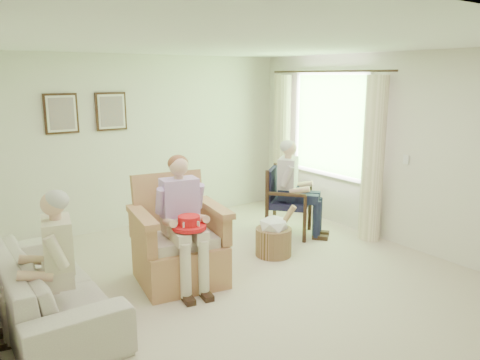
{
  "coord_description": "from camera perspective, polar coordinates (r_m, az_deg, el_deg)",
  "views": [
    {
      "loc": [
        -2.82,
        -3.95,
        2.29
      ],
      "look_at": [
        0.34,
        0.59,
        1.05
      ],
      "focal_mm": 35.0,
      "sensor_mm": 36.0,
      "label": 1
    }
  ],
  "objects": [
    {
      "name": "floor",
      "position": [
        5.36,
        0.6,
        -12.63
      ],
      "size": [
        5.5,
        5.5,
        0.0
      ],
      "primitive_type": "plane",
      "color": "beige",
      "rests_on": "ground"
    },
    {
      "name": "back_wall",
      "position": [
        7.33,
        -11.99,
        4.6
      ],
      "size": [
        5.0,
        0.04,
        2.6
      ],
      "primitive_type": "cube",
      "color": "silver",
      "rests_on": "ground"
    },
    {
      "name": "right_wall",
      "position": [
        6.7,
        18.36,
        3.49
      ],
      "size": [
        0.04,
        5.5,
        2.6
      ],
      "primitive_type": "cube",
      "color": "silver",
      "rests_on": "ground"
    },
    {
      "name": "ceiling",
      "position": [
        4.86,
        0.68,
        16.3
      ],
      "size": [
        5.0,
        5.5,
        0.02
      ],
      "primitive_type": "cube",
      "color": "white",
      "rests_on": "back_wall"
    },
    {
      "name": "window",
      "position": [
        7.41,
        10.89,
        6.95
      ],
      "size": [
        0.13,
        2.5,
        1.63
      ],
      "color": "#2D6B23",
      "rests_on": "right_wall"
    },
    {
      "name": "curtain_left",
      "position": [
        6.72,
        15.9,
        2.38
      ],
      "size": [
        0.34,
        0.34,
        2.3
      ],
      "primitive_type": "cylinder",
      "color": "#FDE8C6",
      "rests_on": "ground"
    },
    {
      "name": "curtain_right",
      "position": [
        8.08,
        5.12,
        4.47
      ],
      "size": [
        0.34,
        0.34,
        2.3
      ],
      "primitive_type": "cylinder",
      "color": "#FDE8C6",
      "rests_on": "ground"
    },
    {
      "name": "framed_print_left",
      "position": [
        6.88,
        -20.95,
        7.56
      ],
      "size": [
        0.45,
        0.05,
        0.55
      ],
      "color": "#382114",
      "rests_on": "back_wall"
    },
    {
      "name": "framed_print_right",
      "position": [
        7.09,
        -15.42,
        8.06
      ],
      "size": [
        0.45,
        0.05,
        0.55
      ],
      "color": "#382114",
      "rests_on": "back_wall"
    },
    {
      "name": "wicker_armchair",
      "position": [
        5.37,
        -7.56,
        -8.28
      ],
      "size": [
        0.94,
        0.93,
        1.2
      ],
      "rotation": [
        0.0,
        0.0,
        -0.16
      ],
      "color": "tan",
      "rests_on": "ground"
    },
    {
      "name": "wood_armchair",
      "position": [
        6.9,
        5.55,
        -2.18
      ],
      "size": [
        0.63,
        0.59,
        0.97
      ],
      "rotation": [
        0.0,
        0.0,
        0.69
      ],
      "color": "black",
      "rests_on": "ground"
    },
    {
      "name": "sofa",
      "position": [
        4.95,
        -22.29,
        -11.76
      ],
      "size": [
        2.22,
        0.87,
        0.65
      ],
      "primitive_type": "imported",
      "rotation": [
        0.0,
        0.0,
        1.57
      ],
      "color": "beige",
      "rests_on": "ground"
    },
    {
      "name": "person_wicker",
      "position": [
        5.09,
        -6.9,
        -3.86
      ],
      "size": [
        0.4,
        0.62,
        1.43
      ],
      "rotation": [
        0.0,
        0.0,
        -0.16
      ],
      "color": "beige",
      "rests_on": "ground"
    },
    {
      "name": "person_dark",
      "position": [
        6.72,
        6.49,
        -0.24
      ],
      "size": [
        0.4,
        0.63,
        1.37
      ],
      "rotation": [
        0.0,
        0.0,
        0.69
      ],
      "color": "#191D37",
      "rests_on": "ground"
    },
    {
      "name": "person_sofa",
      "position": [
        4.44,
        -21.61,
        -8.64
      ],
      "size": [
        0.42,
        0.62,
        1.29
      ],
      "rotation": [
        0.0,
        0.0,
        -1.78
      ],
      "color": "beige",
      "rests_on": "ground"
    },
    {
      "name": "red_hat",
      "position": [
        4.93,
        -6.22,
        -5.34
      ],
      "size": [
        0.36,
        0.36,
        0.14
      ],
      "color": "red",
      "rests_on": "person_wicker"
    },
    {
      "name": "hatbox",
      "position": [
        6.1,
        4.14,
        -6.75
      ],
      "size": [
        0.61,
        0.61,
        0.69
      ],
      "color": "#AA7A5C",
      "rests_on": "ground"
    }
  ]
}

